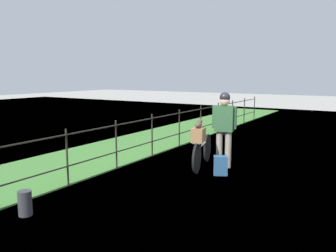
# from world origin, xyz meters

# --- Properties ---
(ground_plane) EXTENTS (60.00, 60.00, 0.00)m
(ground_plane) POSITION_xyz_m (0.00, 0.00, 0.00)
(ground_plane) COLOR #B2ADA3
(grass_strip) EXTENTS (27.00, 2.40, 0.03)m
(grass_strip) POSITION_xyz_m (0.00, 3.32, 0.01)
(grass_strip) COLOR #478438
(grass_strip) RESTS_ON ground
(iron_fence) EXTENTS (18.04, 0.04, 1.08)m
(iron_fence) POSITION_xyz_m (-0.00, 2.12, 0.62)
(iron_fence) COLOR #28231E
(iron_fence) RESTS_ON ground
(bicycle_main) EXTENTS (1.69, 0.44, 0.66)m
(bicycle_main) POSITION_xyz_m (0.41, 0.57, 0.35)
(bicycle_main) COLOR black
(bicycle_main) RESTS_ON ground
(wooden_crate) EXTENTS (0.41, 0.32, 0.29)m
(wooden_crate) POSITION_xyz_m (0.02, 0.48, 0.80)
(wooden_crate) COLOR olive
(wooden_crate) RESTS_ON bicycle_main
(terrier_dog) EXTENTS (0.32, 0.20, 0.18)m
(terrier_dog) POSITION_xyz_m (0.05, 0.49, 1.03)
(terrier_dog) COLOR #4C3D2D
(terrier_dog) RESTS_ON wooden_crate
(cyclist_person) EXTENTS (0.35, 0.53, 1.68)m
(cyclist_person) POSITION_xyz_m (0.68, 0.17, 1.00)
(cyclist_person) COLOR gray
(cyclist_person) RESTS_ON ground
(backpack_on_paving) EXTENTS (0.29, 0.33, 0.40)m
(backpack_on_paving) POSITION_xyz_m (0.07, -0.01, 0.20)
(backpack_on_paving) COLOR #28517A
(backpack_on_paving) RESTS_ON ground
(mooring_bollard) EXTENTS (0.20, 0.20, 0.37)m
(mooring_bollard) POSITION_xyz_m (-3.34, 1.62, 0.19)
(mooring_bollard) COLOR #38383D
(mooring_bollard) RESTS_ON ground
(bicycle_parked) EXTENTS (1.63, 0.32, 0.62)m
(bicycle_parked) POSITION_xyz_m (4.81, 1.72, 0.33)
(bicycle_parked) COLOR black
(bicycle_parked) RESTS_ON ground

